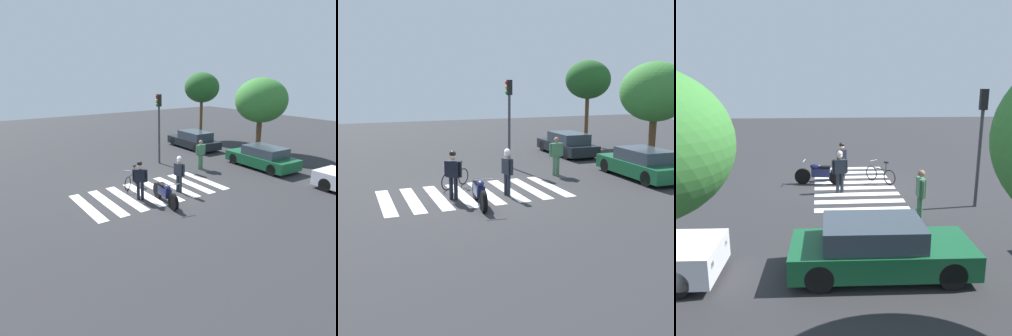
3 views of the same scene
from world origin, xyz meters
The scene contains 12 objects.
ground_plane centered at (0.00, 0.00, 0.00)m, with size 60.00×60.00×0.00m, color #2B2B2D.
police_motorcycle centered at (1.47, -0.25, 0.47)m, with size 2.20×0.63×1.06m.
leaning_bicycle centered at (-1.22, -0.36, 0.37)m, with size 1.12×1.39×0.99m.
officer_on_foot centered at (0.68, 1.07, 0.99)m, with size 0.65×0.29×1.73m.
officer_by_motorcycle centered at (0.47, -0.88, 1.00)m, with size 0.46×0.53×1.75m.
pedestrian_bystander centered at (-1.70, 4.35, 0.97)m, with size 0.23×0.68×1.70m.
crosswalk_stripes centered at (0.00, 0.00, 0.00)m, with size 3.41×6.75×0.01m.
car_black_suv centered at (-6.19, 7.50, 0.60)m, with size 4.39×1.87×1.27m.
car_green_compact centered at (0.16, 7.51, 0.62)m, with size 4.29×1.90×1.29m.
traffic_light_pole centered at (-4.10, 3.07, 2.80)m, with size 0.27×0.34×4.16m.
street_tree_near centered at (-9.00, 10.52, 4.19)m, with size 2.87×2.87×5.44m.
street_tree_mid centered at (-2.77, 10.52, 3.56)m, with size 3.53×3.53×5.08m.
Camera 1 is at (12.14, -7.45, 5.32)m, focal length 34.72 mm.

